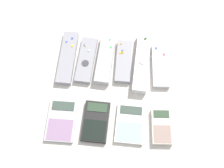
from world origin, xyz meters
The scene contains 11 objects.
ground_plane centered at (0.00, 0.00, 0.00)m, with size 3.00×3.00×0.00m, color beige.
remote_0 centered at (-0.16, 0.13, 0.01)m, with size 0.06×0.20×0.02m.
remote_1 centered at (-0.09, 0.13, 0.01)m, with size 0.06×0.17×0.02m.
remote_2 centered at (-0.03, 0.13, 0.01)m, with size 0.06×0.18×0.03m.
remote_3 centered at (0.03, 0.13, 0.01)m, with size 0.05×0.16×0.02m.
remote_4 centered at (0.10, 0.13, 0.01)m, with size 0.06×0.22×0.03m.
remote_5 centered at (0.16, 0.12, 0.01)m, with size 0.06×0.16×0.02m.
calculator_0 centered at (-0.15, -0.09, 0.01)m, with size 0.09×0.14×0.01m.
calculator_1 centered at (-0.04, -0.09, 0.01)m, with size 0.08×0.13×0.02m.
calculator_2 centered at (0.07, -0.09, 0.01)m, with size 0.09×0.13×0.01m.
calculator_3 centered at (0.16, -0.09, 0.01)m, with size 0.07×0.12×0.02m.
Camera 1 is at (0.03, -0.39, 0.94)m, focal length 50.00 mm.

